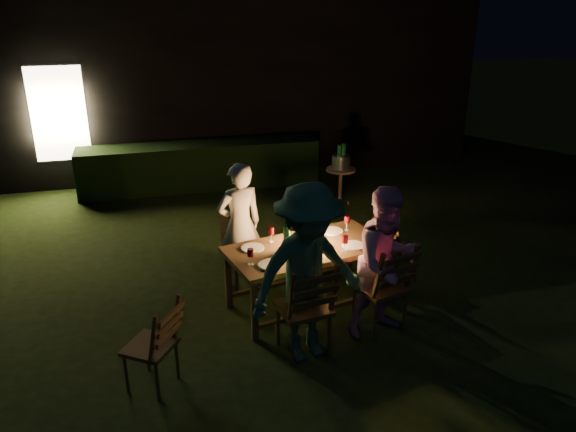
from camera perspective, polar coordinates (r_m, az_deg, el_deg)
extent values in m
plane|color=black|center=(6.95, -1.21, -6.44)|extent=(40.00, 40.00, 0.00)
cube|color=black|center=(12.35, -8.08, 13.81)|extent=(10.00, 4.00, 3.20)
cube|color=#FFE5B2|center=(10.45, -22.27, 9.57)|extent=(0.90, 0.06, 1.60)
cube|color=black|center=(10.17, -8.87, 5.09)|extent=(4.20, 0.70, 0.80)
cube|color=#4E351A|center=(6.11, 1.96, -3.34)|extent=(1.88, 1.22, 0.06)
cube|color=#4E351A|center=(5.70, -3.41, -9.68)|extent=(0.07, 0.07, 0.64)
cube|color=#4E351A|center=(6.27, -6.07, -6.60)|extent=(0.07, 0.07, 0.64)
cube|color=#4E351A|center=(6.41, 9.73, -6.16)|extent=(0.07, 0.07, 0.64)
cube|color=#4E351A|center=(6.92, 6.25, -3.73)|extent=(0.07, 0.07, 0.64)
cube|color=#4E351A|center=(5.44, 1.61, -9.32)|extent=(0.53, 0.51, 0.04)
cube|color=#4E351A|center=(5.13, 2.56, -7.54)|extent=(0.49, 0.22, 0.55)
cube|color=#4E351A|center=(5.87, 9.40, -7.13)|extent=(0.57, 0.55, 0.04)
cube|color=#4E351A|center=(5.60, 10.87, -5.31)|extent=(0.49, 0.27, 0.55)
cube|color=#4E351A|center=(6.67, -4.60, -3.86)|extent=(0.49, 0.48, 0.04)
cube|color=#4E351A|center=(6.71, -5.32, -1.36)|extent=(0.42, 0.24, 0.47)
cube|color=#4E351A|center=(7.07, 2.89, -2.22)|extent=(0.46, 0.45, 0.04)
cube|color=#4E351A|center=(7.11, 2.30, 0.19)|extent=(0.42, 0.20, 0.47)
cube|color=#4E351A|center=(6.87, 11.11, -3.38)|extent=(0.49, 0.50, 0.04)
cube|color=#4E351A|center=(6.66, 10.18, -1.75)|extent=(0.26, 0.42, 0.47)
cube|color=#4E351A|center=(5.18, -13.84, -12.74)|extent=(0.54, 0.55, 0.04)
cube|color=#4E351A|center=(4.95, -12.40, -10.78)|extent=(0.34, 0.41, 0.47)
imported|color=beige|center=(6.59, -4.93, -0.90)|extent=(0.62, 0.47, 1.51)
imported|color=#D391C3|center=(5.68, 10.00, -4.68)|extent=(0.88, 0.75, 1.58)
imported|color=#316247|center=(5.19, 2.03, -5.90)|extent=(1.25, 0.89, 1.76)
cube|color=white|center=(6.15, 2.15, -2.71)|extent=(0.15, 0.15, 0.03)
cube|color=white|center=(6.03, 2.19, 0.05)|extent=(0.16, 0.16, 0.03)
cylinder|color=#FF9E3F|center=(6.11, 2.16, -1.73)|extent=(0.09, 0.09, 0.18)
cylinder|color=white|center=(6.05, -3.61, -3.26)|extent=(0.25, 0.25, 0.01)
cylinder|color=white|center=(5.69, -1.82, -4.94)|extent=(0.25, 0.25, 0.01)
cylinder|color=white|center=(6.48, 4.51, -1.53)|extent=(0.25, 0.25, 0.01)
cylinder|color=white|center=(6.14, 6.64, -2.98)|extent=(0.25, 0.25, 0.01)
cylinder|color=#0F471E|center=(5.93, -0.13, -2.35)|extent=(0.07, 0.07, 0.28)
cube|color=red|center=(5.78, 2.20, -4.53)|extent=(0.18, 0.14, 0.01)
cube|color=red|center=(6.13, 7.84, -3.09)|extent=(0.18, 0.14, 0.01)
cube|color=black|center=(5.60, -2.12, -5.45)|extent=(0.14, 0.07, 0.01)
cylinder|color=#926949|center=(9.11, 5.40, 4.72)|extent=(0.47, 0.47, 0.04)
cylinder|color=#926949|center=(9.21, 5.33, 2.88)|extent=(0.05, 0.05, 0.62)
cylinder|color=#A5A8AD|center=(9.07, 5.43, 5.50)|extent=(0.30, 0.30, 0.22)
cylinder|color=#0F471E|center=(9.01, 5.23, 5.71)|extent=(0.07, 0.07, 0.32)
cylinder|color=#0F471E|center=(9.11, 5.66, 5.89)|extent=(0.07, 0.07, 0.32)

